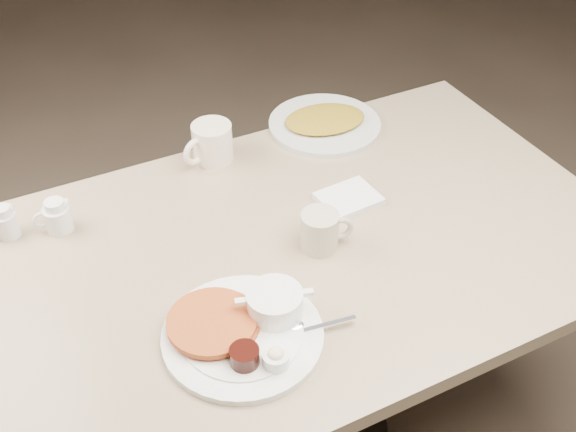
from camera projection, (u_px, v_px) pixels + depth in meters
name	position (u px, v px, depth m)	size (l,w,h in m)	color
diner_table	(292.00, 298.00, 1.67)	(1.50, 0.90, 0.75)	tan
main_plate	(245.00, 326.00, 1.35)	(0.41, 0.39, 0.07)	white
coffee_mug_near	(321.00, 230.00, 1.52)	(0.13, 0.10, 0.09)	beige
napkin	(348.00, 199.00, 1.67)	(0.14, 0.12, 0.02)	white
coffee_mug_far	(211.00, 143.00, 1.78)	(0.16, 0.13, 0.10)	white
creamer_left	(6.00, 223.00, 1.56)	(0.08, 0.06, 0.08)	white
creamer_right	(57.00, 217.00, 1.57)	(0.09, 0.08, 0.08)	white
hash_plate	(325.00, 123.00, 1.92)	(0.35, 0.35, 0.04)	silver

